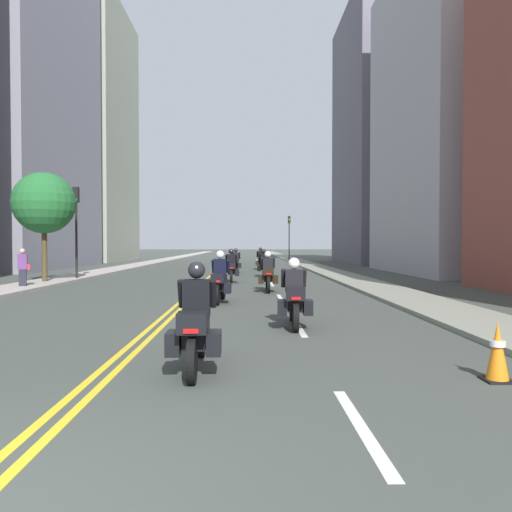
# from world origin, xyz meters

# --- Properties ---
(ground_plane) EXTENTS (264.00, 264.00, 0.00)m
(ground_plane) POSITION_xyz_m (0.00, 48.00, 0.00)
(ground_plane) COLOR #3E453F
(sidewalk_left) EXTENTS (2.13, 144.00, 0.12)m
(sidewalk_left) POSITION_xyz_m (-7.48, 48.00, 0.06)
(sidewalk_left) COLOR #A69D98
(sidewalk_left) RESTS_ON ground
(sidewalk_right) EXTENTS (2.13, 144.00, 0.12)m
(sidewalk_right) POSITION_xyz_m (7.48, 48.00, 0.06)
(sidewalk_right) COLOR gray
(sidewalk_right) RESTS_ON ground
(centreline_yellow_inner) EXTENTS (0.12, 132.00, 0.01)m
(centreline_yellow_inner) POSITION_xyz_m (-0.12, 48.00, 0.00)
(centreline_yellow_inner) COLOR yellow
(centreline_yellow_inner) RESTS_ON ground
(centreline_yellow_outer) EXTENTS (0.12, 132.00, 0.01)m
(centreline_yellow_outer) POSITION_xyz_m (0.12, 48.00, 0.00)
(centreline_yellow_outer) COLOR yellow
(centreline_yellow_outer) RESTS_ON ground
(lane_dashes_white) EXTENTS (0.14, 56.40, 0.01)m
(lane_dashes_white) POSITION_xyz_m (3.21, 29.00, 0.00)
(lane_dashes_white) COLOR silver
(lane_dashes_white) RESTS_ON ground
(building_left_1) EXTENTS (6.60, 16.60, 28.13)m
(building_left_1) POSITION_xyz_m (-15.08, 35.90, 14.07)
(building_left_1) COLOR gray
(building_left_1) RESTS_ON ground
(building_right_1) EXTENTS (6.51, 14.09, 20.41)m
(building_right_1) POSITION_xyz_m (15.03, 28.81, 10.21)
(building_right_1) COLOR #AAA9B0
(building_right_1) RESTS_ON ground
(building_left_2) EXTENTS (6.29, 14.81, 28.52)m
(building_left_2) POSITION_xyz_m (-14.92, 53.26, 14.26)
(building_left_2) COLOR #9BA18D
(building_left_2) RESTS_ON ground
(building_right_2) EXTENTS (8.84, 14.54, 25.17)m
(building_right_2) POSITION_xyz_m (16.20, 45.94, 12.59)
(building_right_2) COLOR slate
(building_right_2) RESTS_ON ground
(motorcycle_0) EXTENTS (0.77, 2.25, 1.61)m
(motorcycle_0) POSITION_xyz_m (1.30, 4.26, 0.65)
(motorcycle_0) COLOR black
(motorcycle_0) RESTS_ON ground
(motorcycle_1) EXTENTS (0.78, 2.18, 1.56)m
(motorcycle_1) POSITION_xyz_m (3.11, 8.05, 0.64)
(motorcycle_1) COLOR black
(motorcycle_1) RESTS_ON ground
(motorcycle_2) EXTENTS (0.78, 2.28, 1.67)m
(motorcycle_2) POSITION_xyz_m (1.18, 12.73, 0.67)
(motorcycle_2) COLOR black
(motorcycle_2) RESTS_ON ground
(motorcycle_3) EXTENTS (0.76, 2.28, 1.60)m
(motorcycle_3) POSITION_xyz_m (2.87, 16.36, 0.66)
(motorcycle_3) COLOR black
(motorcycle_3) RESTS_ON ground
(motorcycle_4) EXTENTS (0.78, 2.15, 1.65)m
(motorcycle_4) POSITION_xyz_m (1.28, 21.11, 0.66)
(motorcycle_4) COLOR black
(motorcycle_4) RESTS_ON ground
(motorcycle_5) EXTENTS (0.76, 2.26, 1.59)m
(motorcycle_5) POSITION_xyz_m (3.03, 25.34, 0.65)
(motorcycle_5) COLOR black
(motorcycle_5) RESTS_ON ground
(motorcycle_6) EXTENTS (0.78, 2.09, 1.61)m
(motorcycle_6) POSITION_xyz_m (1.32, 29.28, 0.66)
(motorcycle_6) COLOR black
(motorcycle_6) RESTS_ON ground
(motorcycle_7) EXTENTS (0.77, 2.13, 1.64)m
(motorcycle_7) POSITION_xyz_m (3.06, 33.18, 0.65)
(motorcycle_7) COLOR black
(motorcycle_7) RESTS_ON ground
(traffic_cone_0) EXTENTS (0.37, 0.37, 0.81)m
(traffic_cone_0) POSITION_xyz_m (5.46, 3.64, 0.40)
(traffic_cone_0) COLOR black
(traffic_cone_0) RESTS_ON ground
(traffic_light_near) EXTENTS (0.28, 0.38, 4.84)m
(traffic_light_near) POSITION_xyz_m (-6.81, 22.73, 3.32)
(traffic_light_near) COLOR black
(traffic_light_near) RESTS_ON ground
(traffic_light_far) EXTENTS (0.28, 0.38, 5.05)m
(traffic_light_far) POSITION_xyz_m (6.81, 52.28, 3.46)
(traffic_light_far) COLOR black
(traffic_light_far) RESTS_ON ground
(pedestrian_0) EXTENTS (0.51, 0.31, 1.69)m
(pedestrian_0) POSITION_xyz_m (-7.34, 17.76, 0.88)
(pedestrian_0) COLOR #242331
(pedestrian_0) RESTS_ON ground
(street_tree_0) EXTENTS (2.89, 2.89, 5.27)m
(street_tree_0) POSITION_xyz_m (-7.53, 20.45, 3.81)
(street_tree_0) COLOR #483A22
(street_tree_0) RESTS_ON ground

